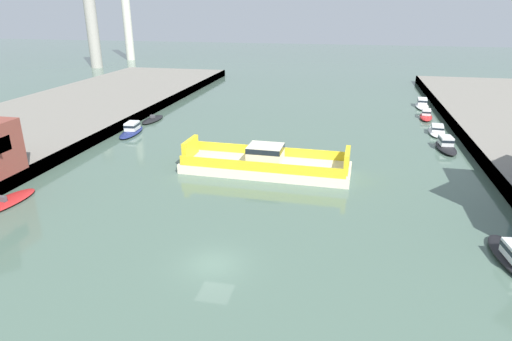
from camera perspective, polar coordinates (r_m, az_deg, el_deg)
The scene contains 11 objects.
ground_plane at distance 33.47m, azimuth -5.44°, elevation -12.03°, with size 400.00×400.00×0.00m, color #4C6656.
chain_ferry at distance 50.30m, azimuth 1.22°, elevation 0.88°, with size 19.38×6.43×3.30m.
moored_boat_near_left at distance 48.76m, azimuth -29.98°, elevation -3.68°, with size 3.47×7.77×0.94m.
moored_boat_near_right at distance 80.45m, azimuth 21.19°, elevation 6.71°, with size 2.61×6.32×1.48m.
moored_boat_mid_left at distance 71.48m, azimuth 22.42°, elevation 4.88°, with size 3.08×7.21×1.35m.
moored_boat_mid_right at distance 68.40m, azimuth -15.82°, elevation 5.12°, with size 2.96×7.21×1.69m.
moored_boat_far_left at distance 63.65m, azimuth 23.41°, elevation 3.06°, with size 2.69×6.62×1.71m.
moored_boat_far_right at distance 75.40m, azimuth -13.24°, elevation 6.47°, with size 2.37×6.33×1.01m.
moored_boat_upstream_b at distance 89.44m, azimuth 20.73°, elevation 8.09°, with size 2.71×7.37×1.61m.
bollard_left_aft at distance 53.14m, azimuth -29.03°, elevation 0.35°, with size 0.32×0.32×0.71m.
smokestack_distant_a at distance 146.54m, azimuth -20.68°, elevation 18.64°, with size 3.74×3.74×30.06m.
Camera 1 is at (8.91, -26.77, 18.01)m, focal length 30.85 mm.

